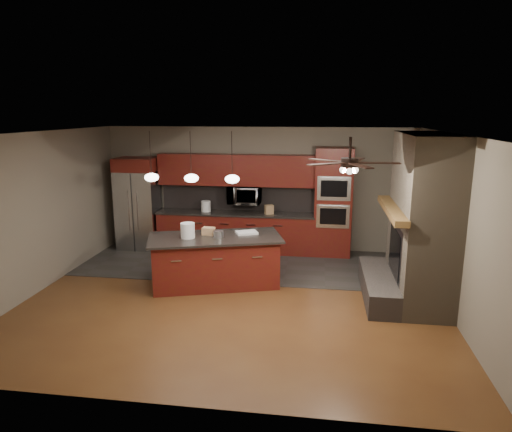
% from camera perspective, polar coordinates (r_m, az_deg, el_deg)
% --- Properties ---
extents(ground, '(7.00, 7.00, 0.00)m').
position_cam_1_polar(ground, '(8.00, -2.73, -10.16)').
color(ground, brown).
rests_on(ground, ground).
extents(ceiling, '(7.00, 6.00, 0.02)m').
position_cam_1_polar(ceiling, '(7.37, -2.96, 10.30)').
color(ceiling, white).
rests_on(ceiling, back_wall).
extents(back_wall, '(7.00, 0.02, 2.80)m').
position_cam_1_polar(back_wall, '(10.47, 0.25, 3.40)').
color(back_wall, '#696254').
rests_on(back_wall, ground).
extents(right_wall, '(0.02, 6.00, 2.80)m').
position_cam_1_polar(right_wall, '(7.72, 23.59, -1.17)').
color(right_wall, '#696254').
rests_on(right_wall, ground).
extents(left_wall, '(0.02, 6.00, 2.80)m').
position_cam_1_polar(left_wall, '(8.90, -25.55, 0.41)').
color(left_wall, '#696254').
rests_on(left_wall, ground).
extents(slate_tile_patch, '(7.00, 2.40, 0.01)m').
position_cam_1_polar(slate_tile_patch, '(9.66, -0.73, -5.97)').
color(slate_tile_patch, '#2F2C2A').
rests_on(slate_tile_patch, ground).
extents(fireplace_column, '(1.30, 2.10, 2.80)m').
position_cam_1_polar(fireplace_column, '(8.02, 19.61, -1.10)').
color(fireplace_column, '#6F614F').
rests_on(fireplace_column, ground).
extents(back_cabinetry, '(3.59, 0.64, 2.20)m').
position_cam_1_polar(back_cabinetry, '(10.39, -2.54, 0.48)').
color(back_cabinetry, '#571013').
rests_on(back_cabinetry, ground).
extents(oven_tower, '(0.80, 0.63, 2.38)m').
position_cam_1_polar(oven_tower, '(10.11, 9.60, 1.68)').
color(oven_tower, '#571013').
rests_on(oven_tower, ground).
extents(microwave, '(0.73, 0.41, 0.50)m').
position_cam_1_polar(microwave, '(10.28, -1.46, 2.66)').
color(microwave, silver).
rests_on(microwave, back_cabinetry).
extents(refrigerator, '(0.91, 0.75, 2.11)m').
position_cam_1_polar(refrigerator, '(10.88, -14.47, 1.52)').
color(refrigerator, silver).
rests_on(refrigerator, ground).
extents(kitchen_island, '(2.59, 1.73, 0.92)m').
position_cam_1_polar(kitchen_island, '(8.45, -5.09, -5.56)').
color(kitchen_island, '#571013').
rests_on(kitchen_island, ground).
extents(white_bucket, '(0.27, 0.27, 0.27)m').
position_cam_1_polar(white_bucket, '(8.26, -8.53, -1.80)').
color(white_bucket, white).
rests_on(white_bucket, kitchen_island).
extents(paint_can, '(0.25, 0.25, 0.12)m').
position_cam_1_polar(paint_can, '(8.25, -4.72, -2.26)').
color(paint_can, '#BBBBC0').
rests_on(paint_can, kitchen_island).
extents(paint_tray, '(0.46, 0.40, 0.04)m').
position_cam_1_polar(paint_tray, '(8.49, -1.18, -2.07)').
color(paint_tray, white).
rests_on(paint_tray, kitchen_island).
extents(cardboard_box, '(0.23, 0.18, 0.14)m').
position_cam_1_polar(cardboard_box, '(8.43, -5.95, -1.89)').
color(cardboard_box, tan).
rests_on(cardboard_box, kitchen_island).
extents(counter_bucket, '(0.28, 0.28, 0.24)m').
position_cam_1_polar(counter_bucket, '(10.47, -6.28, 1.22)').
color(counter_bucket, white).
rests_on(counter_bucket, back_cabinetry).
extents(counter_box, '(0.22, 0.20, 0.20)m').
position_cam_1_polar(counter_box, '(10.17, 1.64, 0.82)').
color(counter_box, '#A57E55').
rests_on(counter_box, back_cabinetry).
extents(pendant_left, '(0.26, 0.26, 0.92)m').
position_cam_1_polar(pendant_left, '(8.57, -12.92, 4.76)').
color(pendant_left, black).
rests_on(pendant_left, ceiling).
extents(pendant_center, '(0.26, 0.26, 0.92)m').
position_cam_1_polar(pendant_center, '(8.34, -8.08, 4.73)').
color(pendant_center, black).
rests_on(pendant_center, ceiling).
extents(pendant_right, '(0.26, 0.26, 0.92)m').
position_cam_1_polar(pendant_right, '(8.16, -3.00, 4.67)').
color(pendant_right, black).
rests_on(pendant_right, ceiling).
extents(ceiling_fan, '(1.27, 1.33, 0.41)m').
position_cam_1_polar(ceiling_fan, '(6.47, 11.62, 6.64)').
color(ceiling_fan, black).
rests_on(ceiling_fan, ceiling).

